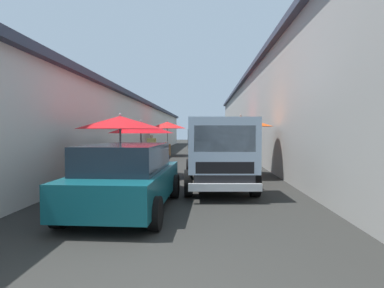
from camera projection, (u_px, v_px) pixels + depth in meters
name	position (u px, v px, depth m)	size (l,w,h in m)	color
ground	(193.00, 164.00, 16.36)	(90.00, 90.00, 0.00)	#282826
building_left_whitewash	(82.00, 128.00, 18.83)	(49.80, 7.50, 3.76)	beige
building_right_concrete	(311.00, 114.00, 18.19)	(49.80, 7.50, 5.44)	gray
fruit_stall_far_left	(225.00, 128.00, 18.16)	(2.59, 2.59, 2.36)	#9E9EA3
fruit_stall_near_right	(240.00, 128.00, 11.76)	(2.45, 2.45, 2.37)	#9E9EA3
fruit_stall_mid_lane	(141.00, 134.00, 11.61)	(2.46, 2.46, 2.16)	#9E9EA3
fruit_stall_near_left	(121.00, 131.00, 8.77)	(2.47, 2.47, 2.24)	#9E9EA3
fruit_stall_far_right	(167.00, 128.00, 21.36)	(2.61, 2.61, 2.45)	#9E9EA3
hatchback_car	(127.00, 177.00, 6.70)	(3.96, 2.01, 1.45)	#0F4C56
delivery_truck	(219.00, 155.00, 8.78)	(4.99, 2.14, 2.08)	black
vendor_by_crates	(151.00, 146.00, 17.77)	(0.34, 0.58, 1.52)	#232328
plastic_stool	(167.00, 157.00, 16.52)	(0.30, 0.30, 0.43)	#194CB2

